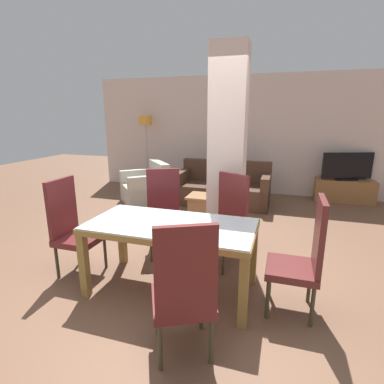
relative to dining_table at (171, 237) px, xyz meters
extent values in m
plane|color=brown|center=(0.00, 0.00, -0.60)|extent=(18.00, 18.00, 0.00)
cube|color=beige|center=(0.00, 4.48, 0.75)|extent=(7.20, 0.06, 2.70)
cube|color=brown|center=(-0.10, 4.44, 1.00)|extent=(0.44, 0.02, 0.36)
cube|color=#4C8CCC|center=(-0.10, 4.43, 1.00)|extent=(0.40, 0.01, 0.32)
cube|color=beige|center=(0.31, 1.31, 0.75)|extent=(0.47, 0.36, 2.70)
cube|color=olive|center=(0.00, -0.40, 0.11)|extent=(1.71, 0.06, 0.06)
cube|color=olive|center=(0.00, 0.40, 0.11)|extent=(1.71, 0.06, 0.06)
cube|color=olive|center=(-0.83, 0.00, 0.11)|extent=(0.06, 0.73, 0.06)
cube|color=olive|center=(0.83, 0.00, 0.11)|extent=(0.06, 0.73, 0.06)
cube|color=silver|center=(0.00, 0.00, 0.15)|extent=(1.69, 0.83, 0.01)
cube|color=olive|center=(-0.81, -0.38, -0.26)|extent=(0.08, 0.08, 0.68)
cube|color=olive|center=(0.81, -0.38, -0.26)|extent=(0.08, 0.08, 0.68)
cube|color=olive|center=(-0.81, 0.38, -0.26)|extent=(0.08, 0.08, 0.68)
cube|color=olive|center=(0.81, 0.38, -0.26)|extent=(0.08, 0.08, 0.68)
cube|color=maroon|center=(-1.13, 0.00, -0.17)|extent=(0.46, 0.46, 0.07)
cube|color=maroon|center=(-1.34, 0.00, 0.20)|extent=(0.05, 0.44, 0.66)
cylinder|color=#3F3A25|center=(-0.94, 0.19, -0.40)|extent=(0.04, 0.04, 0.39)
cylinder|color=#3F3A25|center=(-0.94, -0.19, -0.40)|extent=(0.04, 0.04, 0.39)
cylinder|color=#3F3A25|center=(-1.32, 0.19, -0.40)|extent=(0.04, 0.04, 0.39)
cylinder|color=#3F3A25|center=(-1.32, -0.19, -0.40)|extent=(0.04, 0.04, 0.39)
cube|color=maroon|center=(1.20, 0.00, -0.17)|extent=(0.46, 0.46, 0.07)
cube|color=maroon|center=(1.40, 0.00, 0.20)|extent=(0.05, 0.44, 0.66)
cylinder|color=#3F3A25|center=(1.01, -0.19, -0.40)|extent=(0.04, 0.04, 0.39)
cylinder|color=#3F3A25|center=(1.01, 0.19, -0.40)|extent=(0.04, 0.04, 0.39)
cylinder|color=#3F3A25|center=(1.39, -0.19, -0.40)|extent=(0.04, 0.04, 0.39)
cylinder|color=#3F3A25|center=(1.39, 0.19, -0.40)|extent=(0.04, 0.04, 0.39)
cube|color=maroon|center=(0.39, 0.71, -0.17)|extent=(0.62, 0.62, 0.07)
cube|color=maroon|center=(0.48, 0.89, 0.20)|extent=(0.41, 0.25, 0.66)
cylinder|color=#3F3A25|center=(0.46, 0.45, -0.40)|extent=(0.04, 0.04, 0.39)
cylinder|color=#3F3A25|center=(0.13, 0.63, -0.40)|extent=(0.04, 0.04, 0.39)
cylinder|color=#3F3A25|center=(0.64, 0.78, -0.40)|extent=(0.04, 0.04, 0.39)
cylinder|color=#3F3A25|center=(0.31, 0.96, -0.40)|extent=(0.04, 0.04, 0.39)
cube|color=maroon|center=(-0.39, 0.76, -0.17)|extent=(0.62, 0.62, 0.07)
cube|color=maroon|center=(-0.48, 0.94, 0.20)|extent=(0.41, 0.24, 0.66)
cylinder|color=#3F3A25|center=(-0.13, 0.68, -0.40)|extent=(0.04, 0.04, 0.39)
cylinder|color=#3F3A25|center=(-0.47, 0.50, -0.40)|extent=(0.04, 0.04, 0.39)
cylinder|color=#3F3A25|center=(-0.30, 1.01, -0.40)|extent=(0.04, 0.04, 0.39)
cylinder|color=#3F3A25|center=(-0.64, 0.84, -0.40)|extent=(0.04, 0.04, 0.39)
cube|color=maroon|center=(0.39, -0.76, -0.17)|extent=(0.62, 0.62, 0.07)
cube|color=maroon|center=(0.48, -0.95, 0.20)|extent=(0.41, 0.24, 0.66)
cylinder|color=#3F3A25|center=(0.13, -0.68, -0.40)|extent=(0.04, 0.04, 0.39)
cylinder|color=#3F3A25|center=(0.47, -0.51, -0.40)|extent=(0.04, 0.04, 0.39)
cylinder|color=#3F3A25|center=(0.30, -1.02, -0.40)|extent=(0.04, 0.04, 0.39)
cylinder|color=#3F3A25|center=(0.64, -0.85, -0.40)|extent=(0.04, 0.04, 0.39)
cube|color=#482E20|center=(-0.13, 3.27, -0.39)|extent=(1.90, 0.89, 0.42)
cube|color=#482E20|center=(-0.13, 3.63, 0.05)|extent=(1.90, 0.18, 0.45)
cube|color=#482E20|center=(0.74, 3.27, -0.26)|extent=(0.16, 0.89, 0.67)
cube|color=#482E20|center=(-1.00, 3.27, -0.26)|extent=(0.16, 0.89, 0.67)
cube|color=#BAB8A7|center=(-1.73, 2.88, -0.40)|extent=(1.24, 1.24, 0.40)
cube|color=#BAB8A7|center=(-1.48, 3.10, 0.03)|extent=(0.73, 0.80, 0.45)
cube|color=#BAB8A7|center=(-1.48, 2.60, -0.27)|extent=(0.73, 0.67, 0.65)
cube|color=#BAB8A7|center=(-1.98, 3.17, -0.27)|extent=(0.73, 0.67, 0.65)
cube|color=#94663F|center=(-0.28, 2.36, -0.21)|extent=(0.59, 0.51, 0.04)
cube|color=#94663F|center=(-0.28, 2.36, -0.41)|extent=(0.51, 0.43, 0.37)
cylinder|color=#B2B7BC|center=(-0.22, 2.41, -0.09)|extent=(0.07, 0.07, 0.20)
cylinder|color=#B2B7BC|center=(-0.22, 2.41, 0.05)|extent=(0.03, 0.03, 0.07)
cylinder|color=#B7B7BC|center=(-0.22, 2.41, 0.09)|extent=(0.03, 0.03, 0.01)
cube|color=#9A6337|center=(2.32, 4.20, -0.36)|extent=(1.18, 0.40, 0.48)
cube|color=black|center=(2.32, 4.20, -0.10)|extent=(0.47, 0.33, 0.03)
cube|color=black|center=(2.32, 4.20, 0.19)|extent=(1.01, 0.40, 0.55)
cylinder|color=#B7B7BC|center=(-2.26, 4.13, -0.59)|extent=(0.29, 0.29, 0.02)
cylinder|color=#B7B7BC|center=(-2.26, 4.13, 0.20)|extent=(0.04, 0.04, 1.56)
cylinder|color=#F29E38|center=(-2.26, 4.13, 1.09)|extent=(0.32, 0.32, 0.22)
camera|label=1|loc=(1.06, -2.67, 1.23)|focal=28.00mm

